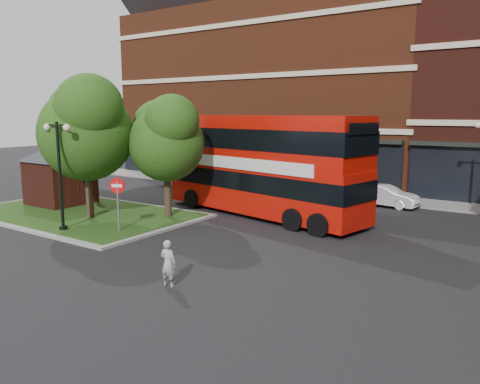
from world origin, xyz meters
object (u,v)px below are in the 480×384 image
Objects in this scene: car_silver at (269,184)px; car_white at (385,196)px; woman at (168,263)px; bus at (261,158)px.

car_silver is 7.84m from car_white.
woman reaches higher than car_white.
car_white is (7.84, 0.00, -0.02)m from car_silver.
car_white is (1.67, 16.61, -0.13)m from woman.
bus is 3.31× the size of car_silver.
car_white is at bearing 63.63° from bus.
woman is at bearing -61.68° from bus.
bus reaches higher than car_silver.
woman is 0.40× the size of car_white.
car_silver is at bearing 128.32° from bus.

